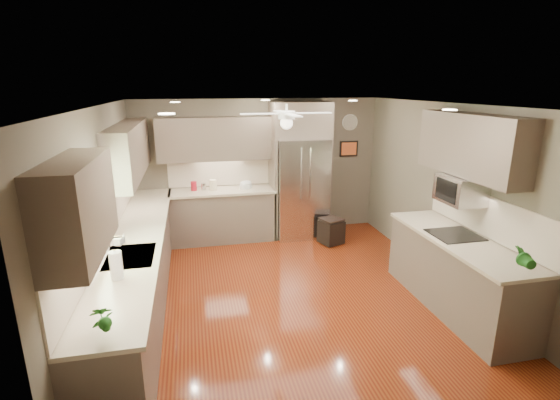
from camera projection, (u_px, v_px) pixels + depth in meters
name	position (u px, v px, depth m)	size (l,w,h in m)	color
floor	(291.00, 293.00, 5.53)	(5.00, 5.00, 0.00)	#50160A
ceiling	(292.00, 105.00, 4.85)	(5.00, 5.00, 0.00)	white
wall_back	(259.00, 168.00, 7.54)	(4.50, 4.50, 0.00)	brown
wall_front	(377.00, 304.00, 2.84)	(4.50, 4.50, 0.00)	brown
wall_left	(104.00, 217.00, 4.72)	(5.00, 5.00, 0.00)	brown
wall_right	(448.00, 195.00, 5.65)	(5.00, 5.00, 0.00)	brown
canister_a	(194.00, 186.00, 7.11)	(0.10, 0.10, 0.17)	maroon
canister_b	(204.00, 187.00, 7.12)	(0.08, 0.08, 0.12)	silver
canister_c	(213.00, 185.00, 7.13)	(0.12, 0.12, 0.20)	beige
soap_bottle	(120.00, 240.00, 4.61)	(0.08, 0.08, 0.18)	white
potted_plant_left	(100.00, 318.00, 2.94)	(0.16, 0.11, 0.31)	#1C5919
potted_plant_right	(525.00, 258.00, 3.94)	(0.18, 0.15, 0.33)	#1C5919
bowl	(246.00, 187.00, 7.24)	(0.24, 0.24, 0.06)	beige
left_run	(139.00, 269.00, 5.13)	(0.65, 4.70, 1.45)	brown
back_run	(223.00, 214.00, 7.32)	(1.85, 0.65, 1.45)	brown
uppers	(227.00, 150.00, 5.53)	(4.50, 4.70, 0.95)	brown
window	(95.00, 204.00, 4.18)	(0.05, 1.12, 0.92)	#BFF2B2
sink	(130.00, 259.00, 4.41)	(0.50, 0.70, 0.32)	silver
refrigerator	(300.00, 173.00, 7.38)	(1.06, 0.75, 2.45)	silver
right_run	(457.00, 272.00, 5.04)	(0.70, 2.20, 1.45)	brown
microwave	(461.00, 190.00, 5.03)	(0.43, 0.55, 0.34)	silver
ceiling_fan	(287.00, 117.00, 5.17)	(1.18, 1.18, 0.32)	white
recessed_lights	(282.00, 104.00, 5.22)	(2.84, 3.14, 0.01)	white
wall_clock	(350.00, 122.00, 7.66)	(0.30, 0.03, 0.30)	white
framed_print	(349.00, 149.00, 7.79)	(0.36, 0.03, 0.30)	black
stool	(331.00, 231.00, 7.17)	(0.46, 0.46, 0.45)	black
paper_towel	(116.00, 265.00, 3.85)	(0.12, 0.12, 0.29)	white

